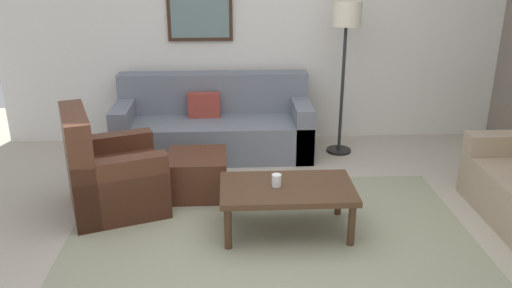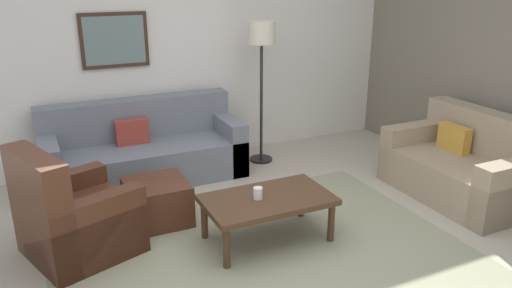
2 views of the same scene
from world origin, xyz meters
TOP-DOWN VIEW (x-y plane):
  - ground_plane at (0.00, 0.00)m, footprint 8.00×8.00m
  - rear_partition at (0.00, 2.60)m, footprint 6.00×0.12m
  - area_rug at (0.00, 0.00)m, footprint 3.34×2.56m
  - couch_main at (-0.50, 2.12)m, footprint 2.18×0.85m
  - couch_loveseat at (2.44, 0.20)m, footprint 0.91×1.48m
  - armchair_leather at (-1.42, 0.71)m, footprint 1.02×1.02m
  - ottoman at (-0.64, 0.99)m, footprint 0.56×0.56m
  - coffee_table at (0.14, 0.24)m, footprint 1.10×0.64m
  - cup at (0.06, 0.25)m, footprint 0.08×0.08m
  - lamp_standing at (0.94, 2.02)m, footprint 0.32×0.32m
  - framed_artwork at (-0.64, 2.51)m, footprint 0.74×0.04m

SIDE VIEW (x-z plane):
  - ground_plane at x=0.00m, z-range 0.00..0.00m
  - area_rug at x=0.00m, z-range 0.00..0.01m
  - ottoman at x=-0.64m, z-range 0.00..0.40m
  - couch_loveseat at x=2.44m, z-range -0.14..0.74m
  - couch_main at x=-0.50m, z-range -0.14..0.74m
  - armchair_leather at x=-1.42m, z-range -0.17..0.78m
  - coffee_table at x=0.14m, z-range 0.15..0.56m
  - cup at x=0.06m, z-range 0.41..0.51m
  - rear_partition at x=0.00m, z-range 0.00..2.80m
  - lamp_standing at x=0.94m, z-range 0.55..2.26m
  - framed_artwork at x=-0.64m, z-range 1.22..1.82m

